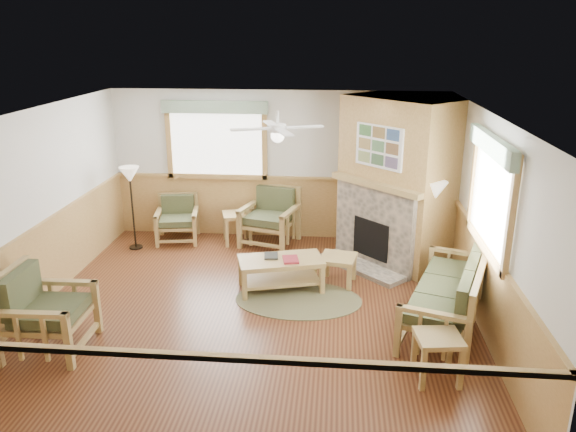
# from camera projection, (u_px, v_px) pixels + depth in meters

# --- Properties ---
(floor) EXTENTS (6.00, 6.00, 0.01)m
(floor) POSITION_uv_depth(u_px,v_px,m) (255.00, 310.00, 7.78)
(floor) COLOR #532B17
(floor) RESTS_ON ground
(ceiling) EXTENTS (6.00, 6.00, 0.01)m
(ceiling) POSITION_uv_depth(u_px,v_px,m) (251.00, 114.00, 6.93)
(ceiling) COLOR white
(ceiling) RESTS_ON floor
(wall_back) EXTENTS (6.00, 0.02, 2.70)m
(wall_back) POSITION_uv_depth(u_px,v_px,m) (277.00, 165.00, 10.19)
(wall_back) COLOR silver
(wall_back) RESTS_ON floor
(wall_front) EXTENTS (6.00, 0.02, 2.70)m
(wall_front) POSITION_uv_depth(u_px,v_px,m) (197.00, 335.00, 4.52)
(wall_front) COLOR silver
(wall_front) RESTS_ON floor
(wall_left) EXTENTS (0.02, 6.00, 2.70)m
(wall_left) POSITION_uv_depth(u_px,v_px,m) (34.00, 211.00, 7.61)
(wall_left) COLOR silver
(wall_left) RESTS_ON floor
(wall_right) EXTENTS (0.02, 6.00, 2.70)m
(wall_right) POSITION_uv_depth(u_px,v_px,m) (487.00, 224.00, 7.10)
(wall_right) COLOR silver
(wall_right) RESTS_ON floor
(wainscot) EXTENTS (6.00, 6.00, 1.10)m
(wainscot) POSITION_uv_depth(u_px,v_px,m) (254.00, 273.00, 7.61)
(wainscot) COLOR #AD8347
(wainscot) RESTS_ON floor
(fireplace) EXTENTS (3.11, 3.11, 2.70)m
(fireplace) POSITION_uv_depth(u_px,v_px,m) (396.00, 181.00, 9.12)
(fireplace) COLOR #AD8347
(fireplace) RESTS_ON floor
(window_back) EXTENTS (1.90, 0.16, 1.50)m
(window_back) POSITION_uv_depth(u_px,v_px,m) (215.00, 99.00, 9.88)
(window_back) COLOR white
(window_back) RESTS_ON wall_back
(window_right) EXTENTS (0.16, 1.90, 1.50)m
(window_right) POSITION_uv_depth(u_px,v_px,m) (499.00, 134.00, 6.54)
(window_right) COLOR white
(window_right) RESTS_ON wall_right
(ceiling_fan) EXTENTS (1.59, 1.59, 0.36)m
(ceiling_fan) POSITION_uv_depth(u_px,v_px,m) (277.00, 114.00, 7.20)
(ceiling_fan) COLOR white
(ceiling_fan) RESTS_ON ceiling
(sofa) EXTENTS (2.26, 1.50, 0.96)m
(sofa) POSITION_uv_depth(u_px,v_px,m) (447.00, 291.00, 7.24)
(sofa) COLOR #A2844C
(sofa) RESTS_ON floor
(armchair_back_left) EXTENTS (0.84, 0.84, 0.82)m
(armchair_back_left) POSITION_uv_depth(u_px,v_px,m) (177.00, 219.00, 10.21)
(armchair_back_left) COLOR #A2844C
(armchair_back_left) RESTS_ON floor
(armchair_back_right) EXTENTS (1.11, 1.11, 1.00)m
(armchair_back_right) POSITION_uv_depth(u_px,v_px,m) (270.00, 217.00, 10.04)
(armchair_back_right) COLOR #A2844C
(armchair_back_right) RESTS_ON floor
(armchair_left) EXTENTS (0.94, 0.94, 1.03)m
(armchair_left) POSITION_uv_depth(u_px,v_px,m) (48.00, 310.00, 6.68)
(armchair_left) COLOR #A2844C
(armchair_left) RESTS_ON floor
(coffee_table) EXTENTS (1.35, 0.93, 0.49)m
(coffee_table) POSITION_uv_depth(u_px,v_px,m) (281.00, 274.00, 8.32)
(coffee_table) COLOR #A2844C
(coffee_table) RESTS_ON floor
(end_table_chairs) EXTENTS (0.62, 0.60, 0.56)m
(end_table_chairs) POSITION_uv_depth(u_px,v_px,m) (237.00, 228.00, 10.16)
(end_table_chairs) COLOR #A2844C
(end_table_chairs) RESTS_ON floor
(end_table_sofa) EXTENTS (0.54, 0.52, 0.54)m
(end_table_sofa) POSITION_uv_depth(u_px,v_px,m) (437.00, 358.00, 6.15)
(end_table_sofa) COLOR #A2844C
(end_table_sofa) RESTS_ON floor
(footstool) EXTENTS (0.60, 0.60, 0.44)m
(footstool) POSITION_uv_depth(u_px,v_px,m) (338.00, 270.00, 8.52)
(footstool) COLOR #A2844C
(footstool) RESTS_ON floor
(braided_rug) EXTENTS (2.31, 2.31, 0.01)m
(braided_rug) POSITION_uv_depth(u_px,v_px,m) (298.00, 300.00, 8.05)
(braided_rug) COLOR brown
(braided_rug) RESTS_ON floor
(floor_lamp_left) EXTENTS (0.45, 0.45, 1.49)m
(floor_lamp_left) POSITION_uv_depth(u_px,v_px,m) (132.00, 208.00, 9.76)
(floor_lamp_left) COLOR black
(floor_lamp_left) RESTS_ON floor
(floor_lamp_right) EXTENTS (0.42, 0.42, 1.56)m
(floor_lamp_right) POSITION_uv_depth(u_px,v_px,m) (432.00, 231.00, 8.55)
(floor_lamp_right) COLOR black
(floor_lamp_right) RESTS_ON floor
(book_red) EXTENTS (0.27, 0.34, 0.03)m
(book_red) POSITION_uv_depth(u_px,v_px,m) (291.00, 259.00, 8.17)
(book_red) COLOR maroon
(book_red) RESTS_ON coffee_table
(book_dark) EXTENTS (0.23, 0.29, 0.02)m
(book_dark) POSITION_uv_depth(u_px,v_px,m) (271.00, 255.00, 8.31)
(book_dark) COLOR black
(book_dark) RESTS_ON coffee_table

